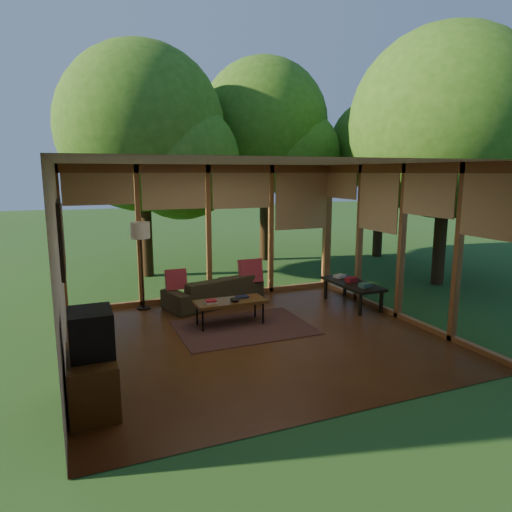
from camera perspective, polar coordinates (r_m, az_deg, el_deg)
name	(u,v)px	position (r m, az deg, el deg)	size (l,w,h in m)	color
floor	(256,338)	(7.26, -0.01, -10.16)	(5.50, 5.50, 0.00)	#552E16
ceiling	(256,162)	(6.80, -0.01, 11.66)	(5.50, 5.50, 0.00)	white
wall_left	(59,267)	(6.40, -23.42, -1.29)	(0.04, 5.00, 2.70)	silver
wall_front	(349,293)	(4.74, 11.61, -4.54)	(5.50, 0.04, 2.70)	silver
window_wall_back	(209,233)	(9.24, -5.93, 2.90)	(5.50, 0.12, 2.70)	brown
window_wall_right	(402,242)	(8.33, 17.76, 1.63)	(0.12, 5.00, 2.70)	brown
exterior_lawn	(370,240)	(17.96, 14.02, 1.96)	(40.00, 40.00, 0.00)	#28531F
tree_nw	(141,128)	(11.59, -14.13, 15.23)	(3.96, 3.96, 5.57)	#352413
tree_ne	(264,124)	(13.46, 0.96, 16.23)	(3.61, 3.61, 5.72)	#352413
tree_se	(445,124)	(11.12, 22.54, 14.98)	(4.13, 4.13, 5.65)	#352413
tree_far	(377,146)	(14.26, 14.87, 13.14)	(2.75, 2.75, 4.69)	#352413
rug	(244,328)	(7.69, -1.53, -8.93)	(2.18, 1.55, 0.01)	brown
sofa	(214,290)	(8.96, -5.28, -4.30)	(1.93, 0.75, 0.56)	#352E1A
pillow_left	(176,280)	(8.65, -9.97, -2.95)	(0.39, 0.13, 0.39)	maroon
pillow_right	(251,271)	(9.07, -0.69, -1.91)	(0.47, 0.16, 0.47)	maroon
ct_book_lower	(211,303)	(7.58, -5.65, -5.81)	(0.19, 0.14, 0.03)	beige
ct_book_upper	(211,301)	(7.57, -5.66, -5.60)	(0.17, 0.13, 0.03)	maroon
ct_book_side	(242,297)	(7.88, -1.74, -5.12)	(0.20, 0.15, 0.03)	black
ct_bowl	(235,300)	(7.65, -2.67, -5.46)	(0.16, 0.16, 0.07)	black
media_cabinet	(92,380)	(5.51, -19.77, -14.40)	(0.50, 1.00, 0.60)	brown
television	(91,332)	(5.31, -19.92, -8.97)	(0.45, 0.55, 0.50)	black
console_book_a	(365,285)	(8.69, 13.46, -3.57)	(0.21, 0.15, 0.08)	#386254
console_book_b	(351,280)	(9.04, 11.80, -2.91)	(0.20, 0.14, 0.09)	maroon
console_book_c	(340,276)	(9.37, 10.43, -2.48)	(0.22, 0.16, 0.06)	beige
floor_lamp	(140,235)	(8.68, -14.26, 2.52)	(0.36, 0.36, 1.65)	black
coffee_table	(230,302)	(7.74, -3.26, -5.80)	(1.20, 0.50, 0.43)	brown
side_console	(352,285)	(9.02, 11.96, -3.53)	(0.60, 1.40, 0.46)	black
wall_painting	(62,237)	(7.75, -23.13, 2.15)	(0.06, 1.35, 1.15)	black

